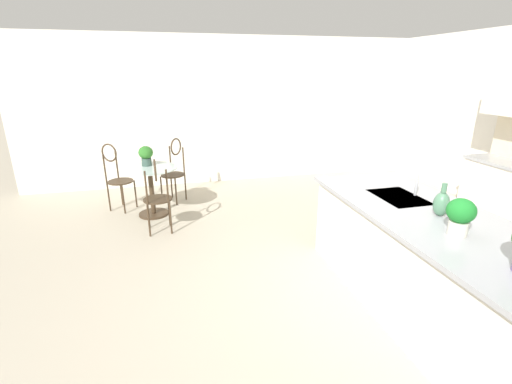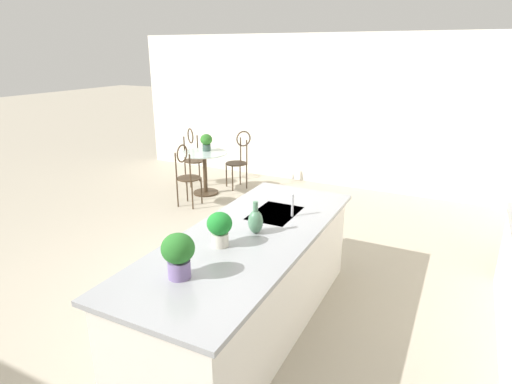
% 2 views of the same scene
% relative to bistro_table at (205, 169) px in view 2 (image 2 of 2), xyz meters
% --- Properties ---
extents(ground_plane, '(40.00, 40.00, 0.00)m').
position_rel_bistro_table_xyz_m(ground_plane, '(2.69, 1.58, -0.45)').
color(ground_plane, '#B2A893').
extents(wall_left_window, '(0.12, 7.80, 2.70)m').
position_rel_bistro_table_xyz_m(wall_left_window, '(-1.57, 1.58, 0.90)').
color(wall_left_window, silver).
rests_on(wall_left_window, ground).
extents(kitchen_island, '(2.80, 1.06, 0.92)m').
position_rel_bistro_table_xyz_m(kitchen_island, '(2.99, 2.43, 0.02)').
color(kitchen_island, white).
rests_on(kitchen_island, ground).
extents(bistro_table, '(0.80, 0.80, 0.74)m').
position_rel_bistro_table_xyz_m(bistro_table, '(0.00, 0.00, 0.00)').
color(bistro_table, '#3D2D1E').
rests_on(bistro_table, ground).
extents(chair_near_window, '(0.53, 0.53, 1.04)m').
position_rel_bistro_table_xyz_m(chair_near_window, '(-0.39, -0.51, 0.13)').
color(chair_near_window, '#3D2D1E').
rests_on(chair_near_window, ground).
extents(chair_by_island, '(0.49, 0.40, 1.04)m').
position_rel_bistro_table_xyz_m(chair_by_island, '(0.68, 0.10, 0.13)').
color(chair_by_island, '#3D2D1E').
rests_on(chair_by_island, ground).
extents(chair_toward_desk, '(0.53, 0.53, 1.04)m').
position_rel_bistro_table_xyz_m(chair_toward_desk, '(-0.58, 0.36, 0.13)').
color(chair_toward_desk, '#3D2D1E').
rests_on(chair_toward_desk, ground).
extents(sink_faucet, '(0.02, 0.02, 0.22)m').
position_rel_bistro_table_xyz_m(sink_faucet, '(2.44, 2.61, 0.58)').
color(sink_faucet, '#B2B5BA').
rests_on(sink_faucet, kitchen_island).
extents(potted_plant_on_table, '(0.21, 0.21, 0.29)m').
position_rel_bistro_table_xyz_m(potted_plant_on_table, '(-0.13, -0.04, 0.46)').
color(potted_plant_on_table, '#385147').
rests_on(potted_plant_on_table, bistro_table).
extents(potted_plant_counter_far, '(0.23, 0.23, 0.33)m').
position_rel_bistro_table_xyz_m(potted_plant_counter_far, '(3.84, 2.33, 0.66)').
color(potted_plant_counter_far, '#7A669E').
rests_on(potted_plant_counter_far, kitchen_island).
extents(potted_plant_counter_near, '(0.20, 0.20, 0.29)m').
position_rel_bistro_table_xyz_m(potted_plant_counter_near, '(3.29, 2.33, 0.64)').
color(potted_plant_counter_near, beige).
rests_on(potted_plant_counter_near, kitchen_island).
extents(vase_on_counter, '(0.13, 0.13, 0.29)m').
position_rel_bistro_table_xyz_m(vase_on_counter, '(2.94, 2.47, 0.58)').
color(vase_on_counter, '#4C7A5B').
rests_on(vase_on_counter, kitchen_island).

